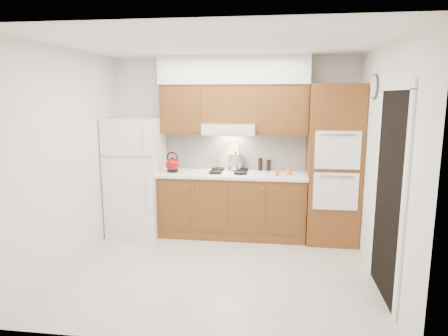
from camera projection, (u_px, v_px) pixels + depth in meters
The scene contains 26 objects.
floor at pixel (219, 269), 4.78m from camera, with size 3.60×3.60×0.00m, color #B7AFA0.
ceiling at pixel (218, 44), 4.31m from camera, with size 3.60×3.60×0.00m, color white.
wall_back at pixel (233, 146), 6.01m from camera, with size 3.60×0.02×2.60m, color silver.
wall_left at pixel (70, 159), 4.78m from camera, with size 0.02×3.00×2.60m, color silver.
wall_right at pixel (383, 166), 4.31m from camera, with size 0.02×3.00×2.60m, color silver.
fridge at pixel (136, 177), 5.92m from camera, with size 0.75×0.72×1.72m, color white.
base_cabinets at pixel (232, 206), 5.87m from camera, with size 2.11×0.60×0.90m, color brown.
countertop at pixel (232, 175), 5.77m from camera, with size 2.13×0.62×0.04m, color white.
backsplash at pixel (234, 151), 6.01m from camera, with size 2.11×0.03×0.56m, color white.
oven_cabinet at pixel (333, 165), 5.54m from camera, with size 0.70×0.65×2.20m, color brown.
upper_cab_left at pixel (183, 109), 5.84m from camera, with size 0.63×0.33×0.70m, color brown.
upper_cab_right at pixel (282, 110), 5.66m from camera, with size 0.73×0.33×0.70m, color brown.
range_hood at pixel (230, 129), 5.74m from camera, with size 0.75×0.45×0.15m, color silver.
upper_cab_over_hood at pixel (230, 104), 5.74m from camera, with size 0.75×0.33×0.55m, color brown.
soffit at pixel (234, 70), 5.63m from camera, with size 2.13×0.36×0.40m, color silver.
cooktop at pixel (229, 172), 5.79m from camera, with size 0.74×0.50×0.01m, color white.
doorway at pixel (389, 196), 4.02m from camera, with size 0.02×0.90×2.10m, color black.
wall_clock at pixel (375, 87), 4.70m from camera, with size 0.30×0.30×0.02m, color #3F3833.
kettle at pixel (172, 165), 5.83m from camera, with size 0.20×0.20×0.20m, color maroon.
cutting_board at pixel (229, 157), 6.00m from camera, with size 0.29×0.02×0.39m, color tan.
stock_pot at pixel (236, 162), 5.92m from camera, with size 0.21×0.21×0.22m, color silver.
condiment_a at pixel (261, 164), 5.95m from camera, with size 0.05×0.05×0.19m, color black.
condiment_b at pixel (260, 164), 5.95m from camera, with size 0.06×0.06×0.19m, color black.
condiment_c at pixel (269, 165), 5.93m from camera, with size 0.06×0.06×0.17m, color black.
orange_near at pixel (289, 172), 5.65m from camera, with size 0.08×0.08×0.08m, color #FF530D.
orange_far at pixel (277, 173), 5.58m from camera, with size 0.07×0.07×0.07m, color orange.
Camera 1 is at (0.66, -4.44, 2.06)m, focal length 32.00 mm.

